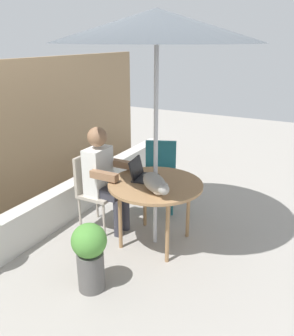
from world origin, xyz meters
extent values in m
plane|color=gray|center=(0.00, 0.00, 0.00)|extent=(14.00, 14.00, 0.00)
cube|color=#937756|center=(0.00, 1.94, 0.95)|extent=(5.40, 0.08, 1.91)
cube|color=beige|center=(0.00, 1.23, 0.22)|extent=(4.86, 0.20, 0.43)
cylinder|color=#9E754C|center=(0.00, 0.00, 0.70)|extent=(1.00, 1.00, 0.03)
cylinder|color=#9E754C|center=(0.27, 0.27, 0.34)|extent=(0.04, 0.04, 0.68)
cylinder|color=#9E754C|center=(-0.27, 0.27, 0.34)|extent=(0.04, 0.04, 0.68)
cylinder|color=#9E754C|center=(-0.27, -0.27, 0.34)|extent=(0.04, 0.04, 0.68)
cylinder|color=#9E754C|center=(0.27, -0.27, 0.34)|extent=(0.04, 0.04, 0.68)
cylinder|color=#B7B7BC|center=(0.00, 0.00, 1.11)|extent=(0.04, 0.04, 2.23)
cone|color=#2D3338|center=(0.00, 0.00, 2.24)|extent=(1.96, 1.96, 0.29)
sphere|color=#B7B7BC|center=(0.00, 0.00, 2.26)|extent=(0.06, 0.06, 0.06)
cube|color=#B2A899|center=(0.00, 0.73, 0.43)|extent=(0.40, 0.40, 0.04)
cube|color=#B2A899|center=(0.00, 0.91, 0.67)|extent=(0.40, 0.04, 0.44)
cylinder|color=#B2A899|center=(0.17, 0.90, 0.21)|extent=(0.03, 0.03, 0.41)
cylinder|color=#B2A899|center=(-0.17, 0.90, 0.21)|extent=(0.03, 0.03, 0.41)
cylinder|color=#B2A899|center=(-0.17, 0.56, 0.21)|extent=(0.03, 0.03, 0.41)
cylinder|color=#B2A899|center=(0.17, 0.56, 0.21)|extent=(0.03, 0.03, 0.41)
cube|color=#1E606B|center=(0.75, 0.31, 0.43)|extent=(0.52, 0.52, 0.04)
cube|color=#1E606B|center=(0.92, 0.38, 0.67)|extent=(0.19, 0.38, 0.44)
cylinder|color=#1E606B|center=(0.97, 0.22, 0.21)|extent=(0.03, 0.03, 0.41)
cylinder|color=#1E606B|center=(0.84, 0.54, 0.21)|extent=(0.03, 0.03, 0.41)
cylinder|color=#1E606B|center=(0.53, 0.40, 0.21)|extent=(0.03, 0.03, 0.41)
cylinder|color=#1E606B|center=(0.66, 0.09, 0.21)|extent=(0.03, 0.03, 0.41)
cube|color=white|center=(0.00, 0.73, 0.72)|extent=(0.34, 0.20, 0.54)
sphere|color=#936B4C|center=(0.00, 0.72, 1.12)|extent=(0.22, 0.22, 0.22)
cube|color=#383842|center=(-0.08, 0.58, 0.50)|extent=(0.12, 0.30, 0.12)
cylinder|color=#383842|center=(-0.08, 0.43, 0.22)|extent=(0.10, 0.10, 0.45)
cube|color=#383842|center=(0.08, 0.58, 0.50)|extent=(0.12, 0.30, 0.12)
cylinder|color=#383842|center=(0.08, 0.43, 0.22)|extent=(0.10, 0.10, 0.45)
cube|color=#936B4C|center=(-0.20, 0.51, 0.77)|extent=(0.08, 0.32, 0.08)
cube|color=#936B4C|center=(0.20, 0.51, 0.77)|extent=(0.08, 0.32, 0.08)
cube|color=black|center=(0.05, 0.15, 0.72)|extent=(0.33, 0.26, 0.02)
cube|color=black|center=(0.04, 0.25, 0.83)|extent=(0.31, 0.10, 0.20)
cube|color=black|center=(0.04, 0.26, 0.83)|extent=(0.30, 0.10, 0.20)
ellipsoid|color=gray|center=(-0.18, -0.08, 0.80)|extent=(0.41, 0.43, 0.17)
sphere|color=gray|center=(-0.33, -0.25, 0.82)|extent=(0.11, 0.11, 0.11)
ellipsoid|color=white|center=(-0.25, -0.16, 0.76)|extent=(0.17, 0.17, 0.09)
cylinder|color=gray|center=(0.03, 0.11, 0.74)|extent=(0.15, 0.16, 0.04)
cone|color=gray|center=(-0.35, -0.23, 0.87)|extent=(0.04, 0.04, 0.03)
cone|color=gray|center=(-0.30, -0.27, 0.87)|extent=(0.04, 0.04, 0.03)
cylinder|color=#595654|center=(-0.96, 0.16, 0.18)|extent=(0.24, 0.24, 0.37)
ellipsoid|color=#4C8C38|center=(-0.96, 0.16, 0.50)|extent=(0.31, 0.31, 0.31)
camera|label=1|loc=(-3.03, -1.51, 2.13)|focal=37.44mm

